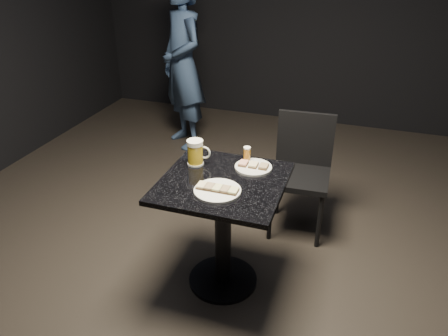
{
  "coord_description": "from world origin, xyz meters",
  "views": [
    {
      "loc": [
        0.7,
        -2.05,
        1.98
      ],
      "look_at": [
        0.0,
        0.02,
        0.82
      ],
      "focal_mm": 35.0,
      "sensor_mm": 36.0,
      "label": 1
    }
  ],
  "objects_px": {
    "patron": "(183,65)",
    "chair": "(302,167)",
    "plate_large": "(217,191)",
    "plate_small": "(253,167)",
    "table": "(223,216)",
    "beer_mug": "(196,152)",
    "beer_tumbler": "(247,154)"
  },
  "relations": [
    {
      "from": "plate_small",
      "to": "beer_mug",
      "type": "distance_m",
      "value": 0.36
    },
    {
      "from": "plate_large",
      "to": "chair",
      "type": "height_order",
      "value": "chair"
    },
    {
      "from": "plate_small",
      "to": "patron",
      "type": "distance_m",
      "value": 2.09
    },
    {
      "from": "beer_tumbler",
      "to": "plate_large",
      "type": "bearing_deg",
      "value": -97.36
    },
    {
      "from": "table",
      "to": "beer_mug",
      "type": "bearing_deg",
      "value": 147.59
    },
    {
      "from": "plate_small",
      "to": "table",
      "type": "relative_size",
      "value": 0.3
    },
    {
      "from": "plate_large",
      "to": "beer_mug",
      "type": "height_order",
      "value": "beer_mug"
    },
    {
      "from": "plate_large",
      "to": "plate_small",
      "type": "xyz_separation_m",
      "value": [
        0.11,
        0.33,
        0.0
      ]
    },
    {
      "from": "table",
      "to": "beer_mug",
      "type": "xyz_separation_m",
      "value": [
        -0.22,
        0.14,
        0.32
      ]
    },
    {
      "from": "patron",
      "to": "table",
      "type": "relative_size",
      "value": 2.27
    },
    {
      "from": "beer_tumbler",
      "to": "plate_small",
      "type": "bearing_deg",
      "value": -50.16
    },
    {
      "from": "chair",
      "to": "beer_mug",
      "type": "bearing_deg",
      "value": -130.59
    },
    {
      "from": "plate_large",
      "to": "chair",
      "type": "relative_size",
      "value": 0.3
    },
    {
      "from": "patron",
      "to": "chair",
      "type": "relative_size",
      "value": 1.95
    },
    {
      "from": "table",
      "to": "chair",
      "type": "relative_size",
      "value": 0.86
    },
    {
      "from": "plate_small",
      "to": "beer_mug",
      "type": "xyz_separation_m",
      "value": [
        -0.35,
        -0.06,
        0.07
      ]
    },
    {
      "from": "plate_small",
      "to": "beer_mug",
      "type": "relative_size",
      "value": 1.41
    },
    {
      "from": "plate_large",
      "to": "patron",
      "type": "bearing_deg",
      "value": 117.94
    },
    {
      "from": "table",
      "to": "beer_mug",
      "type": "relative_size",
      "value": 4.75
    },
    {
      "from": "chair",
      "to": "plate_large",
      "type": "bearing_deg",
      "value": -109.43
    },
    {
      "from": "beer_mug",
      "to": "beer_tumbler",
      "type": "xyz_separation_m",
      "value": [
        0.28,
        0.13,
        -0.03
      ]
    },
    {
      "from": "beer_tumbler",
      "to": "beer_mug",
      "type": "bearing_deg",
      "value": -155.22
    },
    {
      "from": "plate_large",
      "to": "beer_tumbler",
      "type": "xyz_separation_m",
      "value": [
        0.05,
        0.4,
        0.04
      ]
    },
    {
      "from": "plate_small",
      "to": "patron",
      "type": "bearing_deg",
      "value": 124.92
    },
    {
      "from": "plate_small",
      "to": "beer_mug",
      "type": "bearing_deg",
      "value": -170.58
    },
    {
      "from": "patron",
      "to": "chair",
      "type": "xyz_separation_m",
      "value": [
        1.41,
        -1.12,
        -0.35
      ]
    },
    {
      "from": "patron",
      "to": "chair",
      "type": "height_order",
      "value": "patron"
    },
    {
      "from": "plate_small",
      "to": "chair",
      "type": "relative_size",
      "value": 0.26
    },
    {
      "from": "plate_large",
      "to": "beer_tumbler",
      "type": "distance_m",
      "value": 0.41
    },
    {
      "from": "table",
      "to": "patron",
      "type": "bearing_deg",
      "value": 119.24
    },
    {
      "from": "beer_tumbler",
      "to": "patron",
      "type": "bearing_deg",
      "value": 124.68
    },
    {
      "from": "plate_large",
      "to": "beer_mug",
      "type": "bearing_deg",
      "value": 130.87
    }
  ]
}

